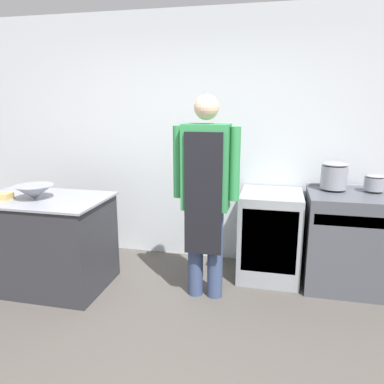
# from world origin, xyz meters

# --- Properties ---
(wall_back) EXTENTS (8.00, 0.05, 2.70)m
(wall_back) POSITION_xyz_m (0.00, 2.17, 1.35)
(wall_back) COLOR silver
(wall_back) RESTS_ON ground_plane
(prep_counter) EXTENTS (1.22, 0.79, 0.88)m
(prep_counter) POSITION_xyz_m (-1.34, 1.12, 0.44)
(prep_counter) COLOR #2D2D33
(prep_counter) RESTS_ON ground_plane
(stove) EXTENTS (0.85, 0.68, 0.94)m
(stove) POSITION_xyz_m (1.53, 1.76, 0.46)
(stove) COLOR #4C4F56
(stove) RESTS_ON ground_plane
(fridge_unit) EXTENTS (0.60, 0.65, 0.88)m
(fridge_unit) POSITION_xyz_m (0.76, 1.80, 0.44)
(fridge_unit) COLOR #93999E
(fridge_unit) RESTS_ON ground_plane
(person_cook) EXTENTS (0.58, 0.24, 1.82)m
(person_cook) POSITION_xyz_m (0.20, 1.25, 1.03)
(person_cook) COLOR #38476B
(person_cook) RESTS_ON ground_plane
(mixing_bowl) EXTENTS (0.35, 0.35, 0.13)m
(mixing_bowl) POSITION_xyz_m (-1.38, 1.07, 0.95)
(mixing_bowl) COLOR gray
(mixing_bowl) RESTS_ON prep_counter
(plastic_tub) EXTENTS (0.12, 0.12, 0.06)m
(plastic_tub) POSITION_xyz_m (-1.64, 0.99, 0.91)
(plastic_tub) COLOR #D8B266
(plastic_tub) RESTS_ON prep_counter
(stock_pot) EXTENTS (0.25, 0.25, 0.26)m
(stock_pot) POSITION_xyz_m (1.34, 1.88, 1.07)
(stock_pot) COLOR gray
(stock_pot) RESTS_ON stove
(sauce_pot) EXTENTS (0.18, 0.18, 0.15)m
(sauce_pot) POSITION_xyz_m (1.70, 1.88, 1.02)
(sauce_pot) COLOR gray
(sauce_pot) RESTS_ON stove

